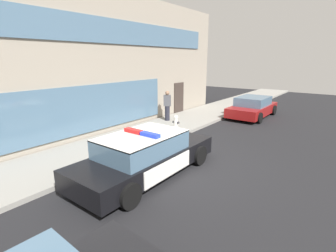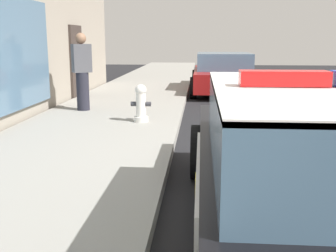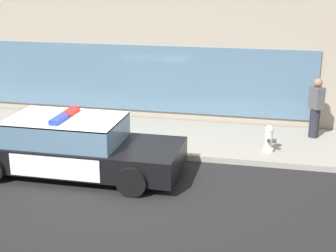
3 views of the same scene
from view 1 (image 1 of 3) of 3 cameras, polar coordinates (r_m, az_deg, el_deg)
name	(u,v)px [view 1 (image 1 of 3)]	position (r m, az deg, el deg)	size (l,w,h in m)	color
ground	(184,164)	(9.04, 3.61, -8.52)	(48.00, 48.00, 0.00)	black
sidewalk	(119,143)	(11.09, -10.97, -3.83)	(48.00, 3.05, 0.15)	gray
storefront_building	(57,63)	(16.25, -23.84, 12.88)	(18.67, 9.39, 6.72)	gray
police_cruiser	(145,155)	(7.98, -5.14, -6.53)	(5.12, 2.12, 1.49)	black
fire_hydrant	(176,122)	(12.70, 1.81, 0.85)	(0.34, 0.39, 0.73)	silver
car_down_street	(253,107)	(16.92, 18.63, 4.09)	(4.39, 2.09, 1.29)	maroon
pedestrian_on_sidewalk	(167,106)	(14.43, -0.16, 4.64)	(0.43, 0.48, 1.71)	#23232D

